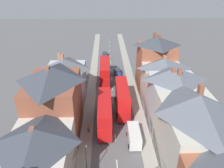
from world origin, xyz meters
The scene contains 15 objects.
pavement_left centered at (-5.10, 38.00, 0.07)m, with size 2.20×104.00×0.14m, color gray.
pavement_right centered at (5.10, 38.00, 0.07)m, with size 2.20×104.00×0.14m, color gray.
centre_line_dashes centered at (0.00, 36.00, 0.01)m, with size 0.14×97.80×0.01m.
terrace_row_left centered at (-10.18, 11.37, 5.49)m, with size 8.00×48.56×12.94m.
terrace_row_right centered at (10.18, 15.47, 5.80)m, with size 8.00×51.14×13.57m.
double_decker_bus_lead centered at (-1.81, 21.74, 2.82)m, with size 2.74×10.80×5.30m.
double_decker_bus_mid_street centered at (-1.81, 40.67, 2.82)m, with size 2.74×10.80×5.30m.
double_decker_bus_far_approaching centered at (1.79, 26.97, 2.82)m, with size 2.74×10.80×5.30m.
car_near_blue centered at (1.80, 44.82, 0.83)m, with size 1.90×4.19×1.66m.
car_near_silver centered at (-1.80, 52.02, 0.83)m, with size 1.90×4.21×1.64m.
car_parked_right_a centered at (1.80, 36.70, 0.82)m, with size 1.90×4.47×1.63m.
car_mid_black centered at (-1.80, 59.23, 0.86)m, with size 1.90×4.52×1.70m.
delivery_van centered at (3.10, 16.90, 1.34)m, with size 2.20×5.20×2.41m.
pedestrian_mid_left centered at (-4.77, 19.53, 1.03)m, with size 0.36×0.22×1.61m.
street_lamp centered at (-4.25, 9.49, 3.24)m, with size 0.20×1.12×5.50m.
Camera 1 is at (-1.46, -11.75, 25.73)m, focal length 35.00 mm.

